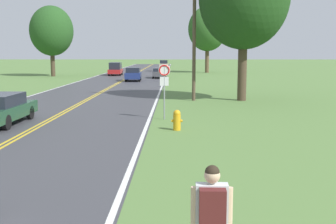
{
  "coord_description": "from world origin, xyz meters",
  "views": [
    {
      "loc": [
        6.28,
        -0.87,
        3.37
      ],
      "look_at": [
        6.04,
        13.18,
        1.37
      ],
      "focal_mm": 45.0,
      "sensor_mm": 36.0,
      "label": 1
    }
  ],
  "objects": [
    {
      "name": "hitchhiker_person",
      "position": [
        6.81,
        4.9,
        1.09
      ],
      "size": [
        0.61,
        0.44,
        1.78
      ],
      "rotation": [
        0.0,
        0.0,
        1.54
      ],
      "color": "#475175",
      "rests_on": "ground"
    },
    {
      "name": "fire_hydrant",
      "position": [
        6.36,
        17.2,
        0.45
      ],
      "size": [
        0.49,
        0.33,
        0.9
      ],
      "color": "gold",
      "rests_on": "ground"
    },
    {
      "name": "traffic_sign",
      "position": [
        5.74,
        20.17,
        2.11
      ],
      "size": [
        0.6,
        0.1,
        2.78
      ],
      "color": "gray",
      "rests_on": "ground"
    },
    {
      "name": "utility_pole_midground",
      "position": [
        7.59,
        28.61,
        5.05
      ],
      "size": [
        1.8,
        0.24,
        9.78
      ],
      "color": "brown",
      "rests_on": "ground"
    },
    {
      "name": "tree_behind_sign",
      "position": [
        11.58,
        69.56,
        7.16
      ],
      "size": [
        6.34,
        6.34,
        10.84
      ],
      "color": "brown",
      "rests_on": "ground"
    },
    {
      "name": "tree_mid_treeline",
      "position": [
        -10.99,
        58.53,
        6.31
      ],
      "size": [
        6.02,
        6.02,
        9.8
      ],
      "color": "#473828",
      "rests_on": "ground"
    },
    {
      "name": "car_dark_green_sedan_approaching",
      "position": [
        -1.89,
        18.52,
        0.76
      ],
      "size": [
        1.87,
        4.84,
        1.45
      ],
      "rotation": [
        0.0,
        0.0,
        1.57
      ],
      "color": "black",
      "rests_on": "ground"
    },
    {
      "name": "car_dark_blue_suv_mid_near",
      "position": [
        1.34,
        48.72,
        0.86
      ],
      "size": [
        1.92,
        4.09,
        1.62
      ],
      "rotation": [
        0.0,
        0.0,
        -1.53
      ],
      "color": "black",
      "rests_on": "ground"
    },
    {
      "name": "car_dark_grey_hatchback_mid_far",
      "position": [
        4.21,
        54.78,
        0.73
      ],
      "size": [
        1.98,
        4.26,
        1.32
      ],
      "rotation": [
        0.0,
        0.0,
        -1.53
      ],
      "color": "black",
      "rests_on": "ground"
    },
    {
      "name": "car_red_van_receding",
      "position": [
        -2.52,
        61.33,
        0.98
      ],
      "size": [
        2.01,
        4.97,
        1.89
      ],
      "rotation": [
        0.0,
        0.0,
        1.61
      ],
      "color": "black",
      "rests_on": "ground"
    },
    {
      "name": "car_champagne_sedan_distant",
      "position": [
        3.9,
        89.17,
        0.85
      ],
      "size": [
        1.9,
        4.78,
        1.7
      ],
      "rotation": [
        0.0,
        0.0,
        -1.6
      ],
      "color": "black",
      "rests_on": "ground"
    }
  ]
}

